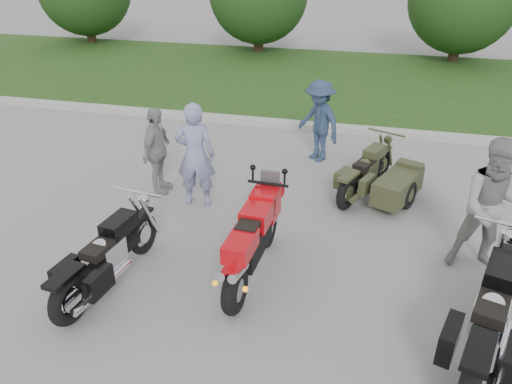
% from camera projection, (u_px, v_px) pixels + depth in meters
% --- Properties ---
extents(ground, '(80.00, 80.00, 0.00)m').
position_uv_depth(ground, '(243.00, 281.00, 6.79)').
color(ground, gray).
rests_on(ground, ground).
extents(curb, '(60.00, 0.30, 0.15)m').
position_uv_depth(curb, '(308.00, 126.00, 11.91)').
color(curb, '#ACA9A2').
rests_on(curb, ground).
extents(grass_strip, '(60.00, 8.00, 0.14)m').
position_uv_depth(grass_strip, '(327.00, 81.00, 15.47)').
color(grass_strip, '#3A6021').
rests_on(grass_strip, ground).
extents(sportbike_red, '(0.43, 2.17, 1.03)m').
position_uv_depth(sportbike_red, '(252.00, 240.00, 6.59)').
color(sportbike_red, black).
rests_on(sportbike_red, ground).
extents(cruiser_left, '(0.50, 2.22, 0.86)m').
position_uv_depth(cruiser_left, '(105.00, 260.00, 6.48)').
color(cruiser_left, black).
rests_on(cruiser_left, ground).
extents(cruiser_right, '(0.95, 2.51, 1.00)m').
position_uv_depth(cruiser_right, '(489.00, 322.00, 5.36)').
color(cruiser_right, black).
rests_on(cruiser_right, ground).
extents(cruiser_sidecar, '(1.46, 1.95, 0.79)m').
position_uv_depth(cruiser_sidecar, '(384.00, 181.00, 8.64)').
color(cruiser_sidecar, black).
rests_on(cruiser_sidecar, ground).
extents(person_stripe, '(0.72, 0.53, 1.82)m').
position_uv_depth(person_stripe, '(195.00, 155.00, 8.30)').
color(person_stripe, '#8889BA').
rests_on(person_stripe, ground).
extents(person_grey, '(0.97, 0.77, 1.93)m').
position_uv_depth(person_grey, '(493.00, 208.00, 6.63)').
color(person_grey, gray).
rests_on(person_grey, ground).
extents(person_denim, '(1.22, 1.17, 1.66)m').
position_uv_depth(person_denim, '(319.00, 121.00, 9.99)').
color(person_denim, navy).
rests_on(person_denim, ground).
extents(person_back, '(0.41, 0.93, 1.57)m').
position_uv_depth(person_back, '(157.00, 151.00, 8.77)').
color(person_back, '#9A9A94').
rests_on(person_back, ground).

